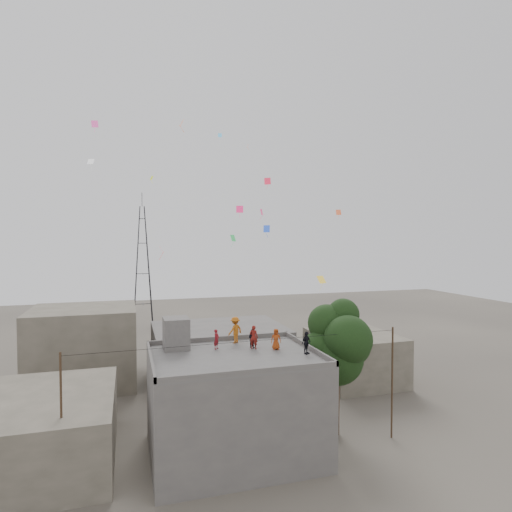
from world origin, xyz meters
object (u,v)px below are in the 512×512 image
Objects in this scene: tree at (338,344)px; person_red_adult at (254,337)px; transmission_tower at (143,267)px; person_dark_adult at (306,343)px; stair_head_box at (176,333)px.

person_red_adult is at bearing 175.26° from tree.
transmission_tower reaches higher than person_red_adult.
tree is at bearing -73.91° from transmission_tower.
transmission_tower reaches higher than person_dark_adult.
person_red_adult is at bearing 112.84° from person_dark_adult.
person_red_adult is (4.78, -1.52, -0.24)m from stair_head_box.
transmission_tower is 13.12× the size of person_red_adult.
transmission_tower is 14.43× the size of person_dark_adult.
stair_head_box is 5.02m from person_red_adult.
person_red_adult is 1.10× the size of person_dark_adult.
transmission_tower is at bearing 106.09° from tree.
tree is (10.57, -2.00, -1.00)m from stair_head_box.
tree is 3.51m from person_dark_adult.
stair_head_box reaches higher than person_red_adult.
tree is 41.12m from transmission_tower.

